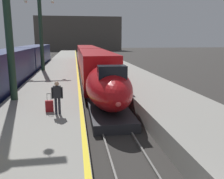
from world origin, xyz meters
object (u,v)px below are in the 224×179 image
Objects in this scene: regional_train_adjacent at (23,62)px; rolling_suitcase at (49,106)px; passenger_near_edge at (57,95)px; station_column_far at (41,25)px; station_column_mid at (7,6)px; highspeed_train_main at (92,63)px.

rolling_suitcase is at bearing -74.89° from regional_train_adjacent.
passenger_near_edge is 0.98m from rolling_suitcase.
station_column_far is 5.28× the size of passenger_near_edge.
regional_train_adjacent is 3.90× the size of station_column_mid.
regional_train_adjacent is at bearing -178.31° from highspeed_train_main.
station_column_mid is at bearing -90.00° from station_column_far.
passenger_near_edge reaches higher than rolling_suitcase.
station_column_mid reaches higher than station_column_far.
regional_train_adjacent is at bearing 105.11° from rolling_suitcase.
highspeed_train_main is 1.06× the size of regional_train_adjacent.
rolling_suitcase is at bearing -82.09° from station_column_far.
regional_train_adjacent reaches higher than rolling_suitcase.
station_column_far is at bearing 99.11° from passenger_near_edge.
rolling_suitcase is (2.47, -17.76, -5.08)m from station_column_far.
station_column_mid is 14.73m from station_column_far.
regional_train_adjacent is at bearing 106.07° from passenger_near_edge.
station_column_far is at bearing 177.77° from highspeed_train_main.
regional_train_adjacent is at bearing -167.97° from station_column_far.
station_column_mid is at bearing 129.46° from passenger_near_edge.
station_column_far is at bearing 90.00° from station_column_mid.
highspeed_train_main is 39.57× the size of rolling_suitcase.
highspeed_train_main reaches higher than rolling_suitcase.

